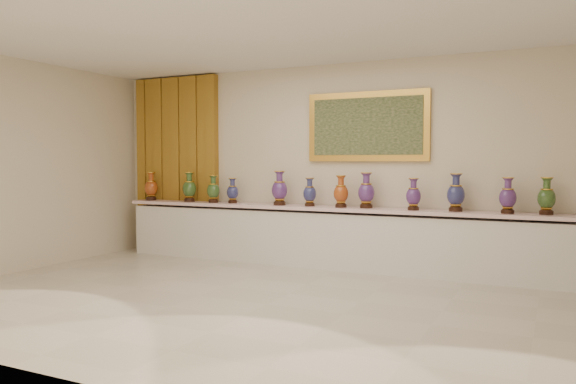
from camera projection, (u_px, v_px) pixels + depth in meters
name	position (u px, v px, depth m)	size (l,w,h in m)	color
ground	(267.00, 304.00, 6.12)	(8.00, 8.00, 0.00)	beige
room	(203.00, 160.00, 9.31)	(8.00, 8.00, 8.00)	beige
counter	(340.00, 239.00, 8.14)	(7.28, 0.48, 0.90)	white
vase_0	(151.00, 188.00, 9.53)	(0.24, 0.24, 0.48)	#32180E
vase_1	(189.00, 188.00, 9.19)	(0.29, 0.29, 0.49)	#32180E
vase_2	(213.00, 190.00, 8.98)	(0.23, 0.23, 0.44)	#32180E
vase_3	(233.00, 192.00, 8.88)	(0.21, 0.21, 0.40)	#32180E
vase_4	(280.00, 190.00, 8.46)	(0.25, 0.25, 0.52)	#32180E
vase_5	(310.00, 193.00, 8.26)	(0.22, 0.22, 0.42)	#32180E
vase_6	(341.00, 193.00, 8.03)	(0.26, 0.26, 0.46)	#32180E
vase_7	(366.00, 192.00, 7.93)	(0.25, 0.25, 0.50)	#32180E
vase_8	(413.00, 196.00, 7.58)	(0.26, 0.26, 0.43)	#32180E
vase_9	(456.00, 194.00, 7.39)	(0.28, 0.28, 0.50)	#32180E
vase_10	(508.00, 197.00, 7.09)	(0.24, 0.24, 0.46)	#32180E
vase_11	(547.00, 198.00, 6.94)	(0.26, 0.26, 0.46)	#32180E
label_card	(245.00, 204.00, 8.65)	(0.10, 0.06, 0.00)	white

